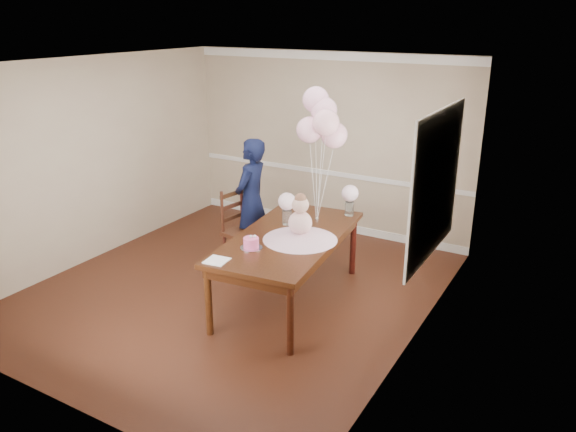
{
  "coord_description": "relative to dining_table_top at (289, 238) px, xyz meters",
  "views": [
    {
      "loc": [
        3.67,
        -5.02,
        3.19
      ],
      "look_at": [
        0.7,
        0.12,
        1.05
      ],
      "focal_mm": 35.0,
      "sensor_mm": 36.0,
      "label": 1
    }
  ],
  "objects": [
    {
      "name": "balloon_ribbon_b",
      "position": [
        0.1,
        0.59,
        0.56
      ],
      "size": [
        0.12,
        0.05,
        1.03
      ],
      "primitive_type": "cylinder",
      "rotation": [
        0.05,
        0.1,
        0.11
      ],
      "color": "white",
      "rests_on": "balloon_weight"
    },
    {
      "name": "floor",
      "position": [
        -0.72,
        -0.1,
        -0.8
      ],
      "size": [
        4.5,
        5.0,
        0.0
      ],
      "primitive_type": "cube",
      "color": "black",
      "rests_on": "ground"
    },
    {
      "name": "cake_flower_b",
      "position": [
        -0.13,
        -0.49,
        0.16
      ],
      "size": [
        0.03,
        0.03,
        0.03
      ],
      "primitive_type": "sphere",
      "color": "silver",
      "rests_on": "birthday_cake"
    },
    {
      "name": "rose_vase_far",
      "position": [
        0.31,
        0.98,
        0.12
      ],
      "size": [
        0.12,
        0.12,
        0.18
      ],
      "primitive_type": "cylinder",
      "rotation": [
        0.0,
        0.0,
        0.11
      ],
      "color": "silver",
      "rests_on": "dining_table_top"
    },
    {
      "name": "rose_vase_near",
      "position": [
        -0.2,
        0.31,
        0.12
      ],
      "size": [
        0.12,
        0.12,
        0.18
      ],
      "primitive_type": "cylinder",
      "rotation": [
        0.0,
        0.0,
        0.11
      ],
      "color": "white",
      "rests_on": "dining_table_top"
    },
    {
      "name": "crown_molding",
      "position": [
        -0.72,
        2.39,
        1.83
      ],
      "size": [
        4.5,
        0.02,
        0.12
      ],
      "primitive_type": "cube",
      "color": "white",
      "rests_on": "wall_back"
    },
    {
      "name": "balloon_ribbon_d",
      "position": [
        -0.01,
        0.67,
        0.67
      ],
      "size": [
        0.1,
        0.1,
        1.25
      ],
      "primitive_type": "cylinder",
      "rotation": [
        -0.09,
        -0.07,
        0.11
      ],
      "color": "white",
      "rests_on": "balloon_weight"
    },
    {
      "name": "roses_far",
      "position": [
        0.31,
        0.98,
        0.31
      ],
      "size": [
        0.21,
        0.21,
        0.21
      ],
      "primitive_type": "sphere",
      "color": "silver",
      "rests_on": "rose_vase_far"
    },
    {
      "name": "chair_slat_mid",
      "position": [
        -1.23,
        0.62,
        -0.01
      ],
      "size": [
        0.1,
        0.4,
        0.05
      ],
      "primitive_type": "cube",
      "rotation": [
        0.0,
        0.0,
        -0.17
      ],
      "color": "#39190F",
      "rests_on": "dining_chair_seat"
    },
    {
      "name": "balloon_ribbon_a",
      "position": [
        -0.01,
        0.61,
        0.5
      ],
      "size": [
        0.1,
        0.02,
        0.92
      ],
      "primitive_type": "cylinder",
      "rotation": [
        0.0,
        -0.1,
        0.11
      ],
      "color": "white",
      "rests_on": "balloon_weight"
    },
    {
      "name": "window_blinds",
      "position": [
        1.49,
        0.4,
        0.75
      ],
      "size": [
        0.01,
        1.5,
        1.4
      ],
      "primitive_type": "cube",
      "color": "silver",
      "rests_on": "wall_right"
    },
    {
      "name": "roses_near",
      "position": [
        -0.2,
        0.31,
        0.31
      ],
      "size": [
        0.21,
        0.21,
        0.21
      ],
      "primitive_type": "sphere",
      "color": "silver",
      "rests_on": "rose_vase_near"
    },
    {
      "name": "chair_rail_trim",
      "position": [
        -0.72,
        2.39,
        0.1
      ],
      "size": [
        4.5,
        0.02,
        0.07
      ],
      "primitive_type": "cube",
      "color": "white",
      "rests_on": "wall_back"
    },
    {
      "name": "balloon_weight",
      "position": [
        0.04,
        0.61,
        0.04
      ],
      "size": [
        0.05,
        0.05,
        0.02
      ],
      "primitive_type": "cylinder",
      "rotation": [
        0.0,
        0.0,
        0.11
      ],
      "color": "silver",
      "rests_on": "dining_table_top"
    },
    {
      "name": "chair_leg_br",
      "position": [
        -0.81,
        0.73,
        -0.58
      ],
      "size": [
        0.05,
        0.05,
        0.44
      ],
      "primitive_type": "cylinder",
      "rotation": [
        0.0,
        0.0,
        -0.17
      ],
      "color": "#34150E",
      "rests_on": "floor"
    },
    {
      "name": "balloon_c",
      "position": [
        0.05,
        0.73,
        1.35
      ],
      "size": [
        0.31,
        0.31,
        0.31
      ],
      "primitive_type": "sphere",
      "color": "#F7AFCA",
      "rests_on": "balloon_ribbon_c"
    },
    {
      "name": "cake_platter",
      "position": [
        -0.16,
        -0.52,
        0.03
      ],
      "size": [
        0.27,
        0.27,
        0.01
      ],
      "primitive_type": "cylinder",
      "rotation": [
        0.0,
        0.0,
        0.11
      ],
      "color": "silver",
      "rests_on": "dining_table_top"
    },
    {
      "name": "chair_slat_low",
      "position": [
        -1.23,
        0.62,
        -0.17
      ],
      "size": [
        0.1,
        0.4,
        0.05
      ],
      "primitive_type": "cube",
      "rotation": [
        0.0,
        0.0,
        -0.17
      ],
      "color": "#381B0F",
      "rests_on": "dining_chair_seat"
    },
    {
      "name": "baby_torso",
      "position": [
        0.17,
        -0.04,
        0.23
      ],
      "size": [
        0.26,
        0.26,
        0.26
      ],
      "primitive_type": "sphere",
      "color": "pink",
      "rests_on": "baby_skirt"
    },
    {
      "name": "window_frame",
      "position": [
        1.51,
        0.4,
        0.75
      ],
      "size": [
        0.02,
        1.66,
        1.56
      ],
      "primitive_type": "cube",
      "color": "white",
      "rests_on": "wall_right"
    },
    {
      "name": "table_leg_br",
      "position": [
        0.35,
        1.06,
        -0.41
      ],
      "size": [
        0.09,
        0.09,
        0.77
      ],
      "primitive_type": "cylinder",
      "rotation": [
        0.0,
        0.0,
        0.11
      ],
      "color": "black",
      "rests_on": "floor"
    },
    {
      "name": "balloon_ribbon_e",
      "position": [
        0.12,
        0.67,
        0.47
      ],
      "size": [
        0.15,
        0.1,
        0.85
      ],
      "primitive_type": "cylinder",
      "rotation": [
        -0.09,
        0.17,
        0.11
      ],
      "color": "white",
      "rests_on": "balloon_weight"
    },
    {
      "name": "ceiling",
      "position": [
        -0.72,
        -0.1,
        1.9
      ],
      "size": [
        4.5,
        5.0,
        0.02
      ],
      "primitive_type": "cube",
      "color": "white",
      "rests_on": "wall_back"
    },
    {
      "name": "chair_leg_bl",
      "position": [
        -1.17,
        0.79,
        -0.58
      ],
      "size": [
        0.05,
        0.05,
        0.44
      ],
      "primitive_type": "cylinder",
      "rotation": [
        0.0,
        0.0,
        -0.17
      ],
      "color": "#3B2010",
      "rests_on": "floor"
    },
    {
      "name": "table_apron",
      "position": [
        0.0,
        0.0,
        -0.08
      ],
      "size": [
        1.21,
        2.19,
        0.11
      ],
      "primitive_type": "cube",
      "rotation": [
        0.0,
        0.0,
        0.11
      ],
      "color": "black",
      "rests_on": "table_leg_fl"
    },
    {
      "name": "woman",
      "position": [
        -1.05,
        0.82,
        0.04
      ],
      "size": [
        0.45,
        0.64,
        1.68
      ],
      "primitive_type": "imported",
      "rotation": [
        0.0,
        0.0,
        -1.5
      ],
      "color": "black",
      "rests_on": "floor"
    },
    {
      "name": "table_leg_bl",
      "position": [
        -0.57,
        0.95,
        -0.41
      ],
      "size": [
        0.09,
        0.09,
        0.77
      ],
      "primitive_type": "cylinder",
      "rotation": [
        0.0,
        0.0,
        0.11
      ],
      "color": "black",
      "rests_on": "floor"
    },
    {
      "name": "baby_skirt",
      "position": [
        0.17,
        -0.04,
        0.08
      ],
      "size": [
        0.92,
        0.92,
        0.11
      ],
      "primitive_type": "cone",
      "rotation": [
        0.0,
        0.0,
        0.11
      ],
      "color": "#D69EB3",
      "rests_on": "dining_table_top"
    },
    {
      "name": "balloon_d",
      "position": [
        -0.06,
        0.73,
        1.46
      ],
      "size": [
        0.31,
        0.31,
        0.31
      ],
      "primitive_type": "sphere",
      "color": "#F6AECC",
      "rests_on": "balloon_ribbon_d"
    },
    {
      "name": "wall_right",
      "position": [
        1.53,
        -0.1,
        0.55
      ],
      "size": [
        0.02,
        5.0,
        2.7
      ],
      "primitive_type": "cube",
      "color": "tan",
      "rests_on": "floor"
    },
    {
      "name": "chair_leg_fl",
      "position": [
        -1.24,
        0.43,
        -0.58
      ],
      "size": [
        0.05,
        0.05,
        0.44
      ],
      "primitive_type": "cylinder",
      "rotation": [
        0.0,
        0.0,
        -0.17
      ],
      "color": "#3E1711",
      "rests_on": "floor"
    },
    {
      "name": "balloon_a",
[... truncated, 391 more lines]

